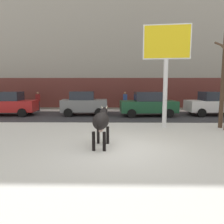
{
  "coord_description": "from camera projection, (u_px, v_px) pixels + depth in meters",
  "views": [
    {
      "loc": [
        -0.22,
        -7.83,
        2.39
      ],
      "look_at": [
        -0.39,
        2.16,
        1.1
      ],
      "focal_mm": 34.27,
      "sensor_mm": 36.0,
      "label": 1
    }
  ],
  "objects": [
    {
      "name": "cow_black",
      "position": [
        101.0,
        121.0,
        8.18
      ],
      "size": [
        0.72,
        1.92,
        1.54
      ],
      "color": "black",
      "rests_on": "ground"
    },
    {
      "name": "billboard",
      "position": [
        167.0,
        48.0,
        11.47
      ],
      "size": [
        2.53,
        0.49,
        5.56
      ],
      "color": "silver",
      "rests_on": "ground"
    },
    {
      "name": "building_facade",
      "position": [
        118.0,
        46.0,
        22.71
      ],
      "size": [
        44.0,
        6.1,
        13.0
      ],
      "color": "gray",
      "rests_on": "ground"
    },
    {
      "name": "car_darkgreen_sedan",
      "position": [
        148.0,
        104.0,
        16.15
      ],
      "size": [
        4.29,
        2.17,
        1.84
      ],
      "color": "#194C2D",
      "rests_on": "ground"
    },
    {
      "name": "road_strip",
      "position": [
        118.0,
        116.0,
        16.25
      ],
      "size": [
        60.0,
        5.6,
        0.01
      ],
      "primitive_type": "cube",
      "color": "#333338",
      "rests_on": "ground"
    },
    {
      "name": "car_white_sedan",
      "position": [
        214.0,
        104.0,
        16.55
      ],
      "size": [
        4.29,
        2.17,
        1.84
      ],
      "color": "white",
      "rests_on": "ground"
    },
    {
      "name": "bare_tree_right_lot",
      "position": [
        224.0,
        77.0,
        11.53
      ],
      "size": [
        1.68,
        1.03,
        5.17
      ],
      "color": "#4C3828",
      "rests_on": "ground"
    },
    {
      "name": "car_red_sedan",
      "position": [
        8.0,
        104.0,
        16.5
      ],
      "size": [
        4.29,
        2.17,
        1.84
      ],
      "color": "red",
      "rests_on": "ground"
    },
    {
      "name": "pedestrian_near_billboard",
      "position": [
        38.0,
        101.0,
        19.23
      ],
      "size": [
        0.36,
        0.24,
        1.73
      ],
      "color": "#282833",
      "rests_on": "ground"
    },
    {
      "name": "pedestrian_far_left",
      "position": [
        125.0,
        101.0,
        19.1
      ],
      "size": [
        0.36,
        0.24,
        1.73
      ],
      "color": "#282833",
      "rests_on": "ground"
    },
    {
      "name": "ground_plane",
      "position": [
        121.0,
        148.0,
        8.06
      ],
      "size": [
        120.0,
        120.0,
        0.0
      ],
      "primitive_type": "plane",
      "color": "white"
    },
    {
      "name": "car_grey_hatchback",
      "position": [
        84.0,
        103.0,
        16.61
      ],
      "size": [
        3.59,
        2.08,
        1.86
      ],
      "color": "slate",
      "rests_on": "ground"
    }
  ]
}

